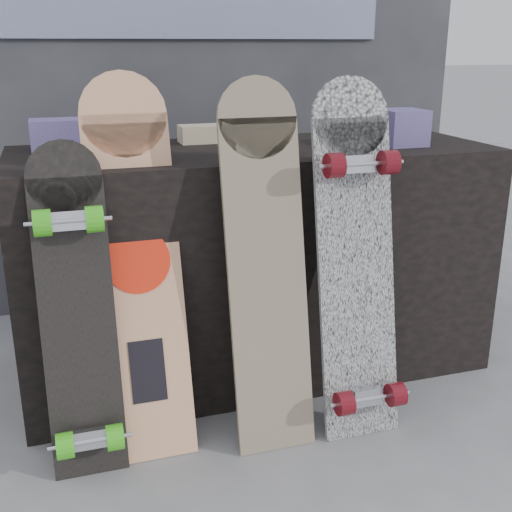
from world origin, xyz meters
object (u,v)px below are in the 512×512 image
object	(u,v)px
longboard_geisha	(137,255)
skateboard_dark	(77,309)
vendor_table	(255,261)
longboard_cascadia	(357,257)
longboard_celtic	(266,256)

from	to	relation	value
longboard_geisha	skateboard_dark	xyz separation A→B (m)	(-0.18, -0.09, -0.10)
vendor_table	longboard_cascadia	world-z (taller)	longboard_cascadia
longboard_geisha	longboard_cascadia	world-z (taller)	longboard_geisha
longboard_celtic	longboard_cascadia	distance (m)	0.27
longboard_celtic	skateboard_dark	bearing A→B (deg)	178.42
vendor_table	skateboard_dark	bearing A→B (deg)	-147.71
longboard_celtic	longboard_cascadia	world-z (taller)	longboard_celtic
longboard_celtic	skateboard_dark	distance (m)	0.54
longboard_geisha	longboard_celtic	size ratio (longest dim) A/B	1.01
longboard_cascadia	vendor_table	bearing A→B (deg)	111.31
vendor_table	skateboard_dark	world-z (taller)	skateboard_dark
vendor_table	longboard_geisha	world-z (taller)	longboard_geisha
longboard_cascadia	skateboard_dark	bearing A→B (deg)	176.40
longboard_geisha	longboard_cascadia	bearing A→B (deg)	-13.01
longboard_celtic	skateboard_dark	world-z (taller)	longboard_celtic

